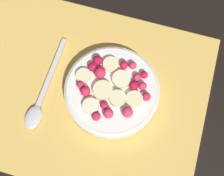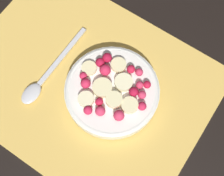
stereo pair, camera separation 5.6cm
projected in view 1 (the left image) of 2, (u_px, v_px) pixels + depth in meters
The scene contains 4 objects.
ground_plane at pixel (82, 91), 0.60m from camera, with size 3.00×3.00×0.00m, color black.
placemat at pixel (82, 91), 0.60m from camera, with size 0.47×0.36×0.01m.
fruit_bowl at pixel (112, 91), 0.57m from camera, with size 0.18×0.18×0.05m.
spoon at pixel (39, 102), 0.58m from camera, with size 0.03×0.19×0.01m.
Camera 1 is at (-0.11, 0.17, 0.57)m, focal length 50.00 mm.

